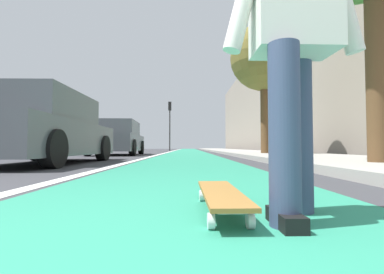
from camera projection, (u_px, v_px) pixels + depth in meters
The scene contains 11 objects.
ground_plane at pixel (187, 156), 10.48m from camera, with size 80.00×80.00×0.00m, color #38383D.
bike_lane_paint at pixel (188, 151), 24.47m from camera, with size 56.00×2.35×0.00m, color #288466.
lane_stripe_white at pixel (171, 152), 20.46m from camera, with size 52.00×0.16×0.01m, color silver.
sidewalk_curb at pixel (236, 151), 18.52m from camera, with size 52.00×3.20×0.12m, color #9E9B93.
building_facade at pixel (265, 100), 22.72m from camera, with size 40.00×1.20×8.67m, color gray.
skateboard at pixel (221, 195), 1.46m from camera, with size 0.84×0.22×0.11m.
skater_person at pixel (293, 30), 1.34m from camera, with size 0.46×0.72×1.64m.
parked_car_near at pixel (43, 130), 5.65m from camera, with size 4.20×1.93×1.48m.
parked_car_mid at pixel (117, 139), 11.85m from camera, with size 4.30×2.12×1.49m.
traffic_light at pixel (170, 117), 25.11m from camera, with size 0.33×0.28×4.58m.
street_tree_mid at pixel (264, 58), 10.22m from camera, with size 2.57×2.57×5.07m.
Camera 1 is at (-0.51, -0.05, 0.35)m, focal length 25.11 mm.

